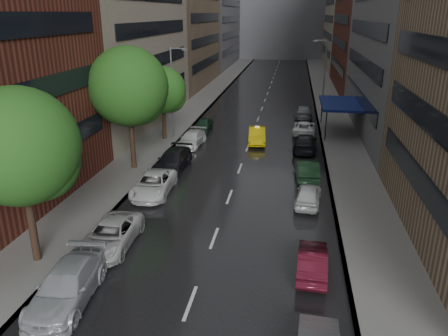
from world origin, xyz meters
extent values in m
cube|color=black|center=(0.00, 50.00, 0.01)|extent=(14.00, 140.00, 0.01)
cube|color=gray|center=(-9.00, 50.00, 0.07)|extent=(4.00, 140.00, 0.15)
cube|color=gray|center=(9.00, 50.00, 0.07)|extent=(4.00, 140.00, 0.15)
cube|color=#937A5B|center=(-15.00, 64.00, 11.00)|extent=(8.00, 28.00, 22.00)
cube|color=slate|center=(15.00, 36.00, 12.00)|extent=(8.00, 28.00, 24.00)
cube|color=gray|center=(15.00, 94.00, 14.00)|extent=(8.00, 32.00, 28.00)
cylinder|color=#382619|center=(-8.60, 6.12, 2.50)|extent=(0.40, 0.40, 4.99)
sphere|color=#1E5116|center=(-8.60, 6.12, 6.24)|extent=(5.71, 5.71, 5.71)
cylinder|color=#382619|center=(-8.60, 20.51, 2.71)|extent=(0.40, 0.40, 5.42)
sphere|color=#1E5116|center=(-8.60, 20.51, 6.78)|extent=(6.20, 6.20, 6.20)
cylinder|color=#382619|center=(-8.60, 29.40, 2.02)|extent=(0.40, 0.40, 4.04)
sphere|color=#1E5116|center=(-8.60, 29.40, 5.05)|extent=(4.62, 4.62, 4.62)
imported|color=yellow|center=(0.74, 29.78, 0.76)|extent=(2.00, 4.76, 1.53)
imported|color=#AFB3B9|center=(-5.40, 3.28, 0.80)|extent=(2.69, 5.68, 1.60)
imported|color=silver|center=(-5.40, 8.16, 0.72)|extent=(2.52, 5.26, 1.45)
imported|color=white|center=(-5.40, 15.74, 0.74)|extent=(2.63, 5.39, 1.47)
imported|color=black|center=(-5.40, 20.95, 0.78)|extent=(2.45, 5.50, 1.57)
imported|color=silver|center=(-5.40, 27.76, 0.70)|extent=(2.33, 4.94, 1.39)
imported|color=#1B3C26|center=(-5.40, 33.53, 0.68)|extent=(1.62, 3.98, 1.35)
imported|color=#4E0F1D|center=(5.40, 7.29, 0.67)|extent=(1.59, 4.12, 1.34)
imported|color=white|center=(5.40, 15.61, 0.69)|extent=(2.03, 4.19, 1.38)
imported|color=#18361E|center=(5.40, 20.40, 0.77)|extent=(1.91, 4.78, 1.54)
imported|color=black|center=(5.40, 27.82, 0.77)|extent=(2.46, 5.43, 1.54)
imported|color=white|center=(5.40, 33.96, 0.68)|extent=(2.51, 4.99, 1.36)
imported|color=gray|center=(5.40, 41.40, 0.76)|extent=(2.24, 5.28, 1.52)
cylinder|color=gray|center=(-7.80, 30.00, 4.65)|extent=(0.18, 0.18, 9.00)
cube|color=gray|center=(-6.40, 30.00, 8.85)|extent=(0.50, 0.22, 0.16)
cylinder|color=gray|center=(7.80, 45.00, 4.65)|extent=(0.18, 0.18, 9.00)
cube|color=gray|center=(6.40, 45.00, 8.85)|extent=(0.50, 0.22, 0.16)
cube|color=navy|center=(9.00, 35.00, 3.15)|extent=(4.00, 8.00, 0.25)
cylinder|color=black|center=(7.40, 31.20, 1.65)|extent=(0.12, 0.12, 3.00)
cylinder|color=black|center=(7.40, 38.80, 1.65)|extent=(0.12, 0.12, 3.00)
camera|label=1|loc=(4.03, -11.81, 12.19)|focal=35.00mm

